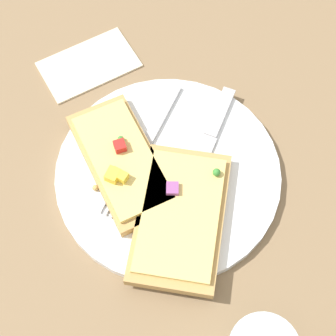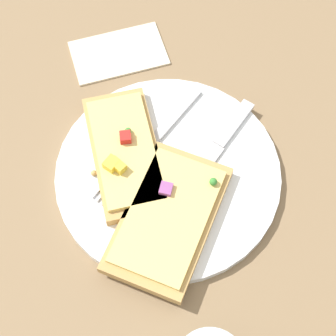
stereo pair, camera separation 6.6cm
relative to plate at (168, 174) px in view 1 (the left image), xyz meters
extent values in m
plane|color=#7F6647|center=(0.00, 0.00, -0.01)|extent=(4.00, 4.00, 0.00)
cylinder|color=white|center=(0.00, 0.00, 0.00)|extent=(0.27, 0.27, 0.01)
cube|color=#B7B7BC|center=(-0.02, -0.06, 0.01)|extent=(0.11, 0.08, 0.01)
cube|color=#B7B7BC|center=(0.05, -0.01, 0.01)|extent=(0.05, 0.05, 0.01)
cube|color=#B7B7BC|center=(0.09, 0.00, 0.01)|extent=(0.02, 0.02, 0.00)
cube|color=#B7B7BC|center=(0.08, 0.01, 0.01)|extent=(0.02, 0.02, 0.00)
cube|color=#B7B7BC|center=(0.08, 0.01, 0.01)|extent=(0.02, 0.02, 0.00)
cube|color=#B7B7BC|center=(0.07, 0.02, 0.01)|extent=(0.02, 0.02, 0.00)
cube|color=#B7B7BC|center=(-0.10, -0.04, 0.01)|extent=(0.07, 0.06, 0.01)
cube|color=#B7B7BC|center=(-0.02, 0.02, 0.01)|extent=(0.11, 0.09, 0.00)
cube|color=tan|center=(0.02, 0.06, 0.01)|extent=(0.18, 0.19, 0.01)
cube|color=#E0C16B|center=(0.02, 0.06, 0.02)|extent=(0.16, 0.17, 0.01)
sphere|color=#388433|center=(-0.04, 0.04, 0.03)|extent=(0.01, 0.01, 0.01)
cube|color=#934C8E|center=(0.01, 0.03, 0.03)|extent=(0.02, 0.02, 0.01)
cube|color=tan|center=(0.04, -0.04, 0.01)|extent=(0.09, 0.17, 0.01)
cube|color=#E0C16B|center=(0.04, -0.04, 0.02)|extent=(0.08, 0.15, 0.01)
sphere|color=#388433|center=(0.03, -0.05, 0.03)|extent=(0.01, 0.01, 0.01)
cube|color=red|center=(0.04, -0.05, 0.03)|extent=(0.02, 0.02, 0.01)
cube|color=yellow|center=(0.06, -0.01, 0.03)|extent=(0.02, 0.02, 0.01)
cube|color=yellow|center=(0.06, -0.02, 0.03)|extent=(0.02, 0.02, 0.01)
sphere|color=#AE9949|center=(0.05, -0.07, 0.01)|extent=(0.01, 0.01, 0.01)
sphere|color=tan|center=(0.09, -0.02, 0.01)|extent=(0.01, 0.01, 0.01)
sphere|color=tan|center=(0.06, -0.02, 0.01)|extent=(0.01, 0.01, 0.01)
sphere|color=#A7844F|center=(-0.03, 0.03, 0.01)|extent=(0.01, 0.01, 0.01)
sphere|color=tan|center=(-0.03, -0.01, 0.01)|extent=(0.01, 0.01, 0.01)
cube|color=beige|center=(0.01, -0.20, 0.00)|extent=(0.13, 0.08, 0.01)
camera|label=1|loc=(0.15, 0.26, 0.61)|focal=60.00mm
camera|label=2|loc=(0.09, 0.29, 0.61)|focal=60.00mm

